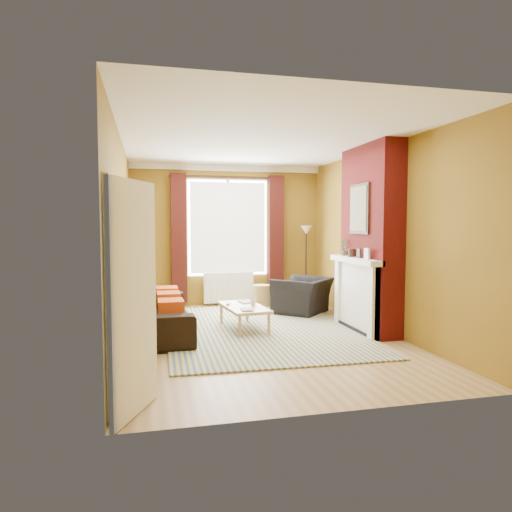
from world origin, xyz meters
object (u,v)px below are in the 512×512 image
floor_lamp (306,242)px  armchair (303,296)px  coffee_table (244,308)px  wicker_stool (262,296)px  sofa (159,311)px

floor_lamp → armchair: bearing=-112.7°
coffee_table → wicker_stool: size_ratio=2.69×
sofa → coffee_table: bearing=-92.4°
armchair → floor_lamp: floor_lamp is taller
coffee_table → floor_lamp: (1.69, 1.93, 0.93)m
sofa → floor_lamp: floor_lamp is taller
wicker_stool → floor_lamp: floor_lamp is taller
armchair → coffee_table: bearing=-8.7°
sofa → wicker_stool: 2.68m
wicker_stool → floor_lamp: bearing=6.7°
wicker_stool → armchair: bearing=-54.4°
sofa → coffee_table: sofa is taller
armchair → wicker_stool: bearing=-100.9°
sofa → coffee_table: (1.28, -0.05, -0.00)m
sofa → armchair: (2.59, 0.97, -0.01)m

